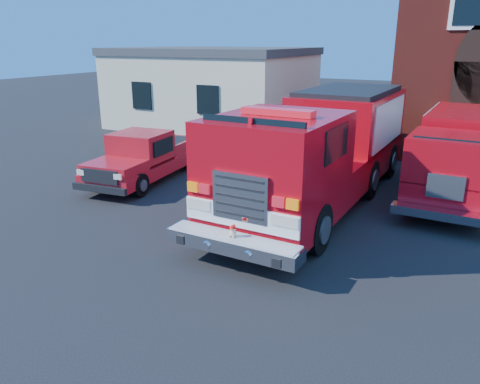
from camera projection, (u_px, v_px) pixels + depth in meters
The scene contains 5 objects.
ground at pixel (260, 226), 12.57m from camera, with size 100.00×100.00×0.00m, color black.
side_building at pixel (214, 87), 26.79m from camera, with size 10.20×8.20×4.35m.
fire_engine at pixel (322, 148), 13.96m from camera, with size 3.30×10.62×3.24m.
pickup_truck at pixel (146, 157), 16.48m from camera, with size 2.44×5.51×1.75m.
secondary_truck at pixel (460, 151), 14.97m from camera, with size 2.63×7.78×2.50m.
Camera 1 is at (4.86, -10.63, 4.76)m, focal length 35.00 mm.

